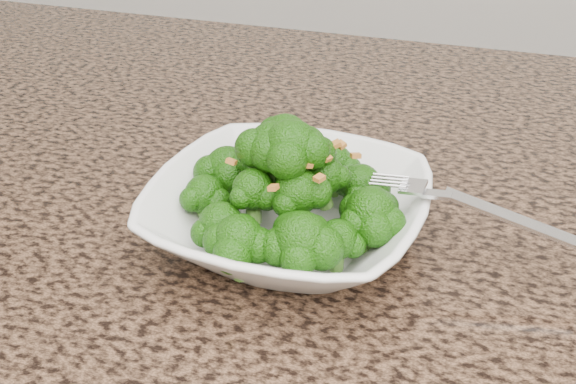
% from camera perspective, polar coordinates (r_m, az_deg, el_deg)
% --- Properties ---
extents(granite_counter, '(1.64, 1.04, 0.03)m').
position_cam_1_polar(granite_counter, '(0.63, 9.70, -5.35)').
color(granite_counter, brown).
rests_on(granite_counter, cabinet).
extents(bowl, '(0.24, 0.24, 0.06)m').
position_cam_1_polar(bowl, '(0.60, -0.00, -1.82)').
color(bowl, white).
rests_on(bowl, granite_counter).
extents(broccoli_pile, '(0.20, 0.20, 0.07)m').
position_cam_1_polar(broccoli_pile, '(0.57, -0.00, 3.75)').
color(broccoli_pile, '#1C570A').
rests_on(broccoli_pile, bowl).
extents(garlic_topping, '(0.12, 0.12, 0.01)m').
position_cam_1_polar(garlic_topping, '(0.55, -0.00, 7.49)').
color(garlic_topping, '#C37A2F').
rests_on(garlic_topping, broccoli_pile).
extents(fork, '(0.19, 0.04, 0.01)m').
position_cam_1_polar(fork, '(0.57, 12.08, -0.26)').
color(fork, silver).
rests_on(fork, bowl).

